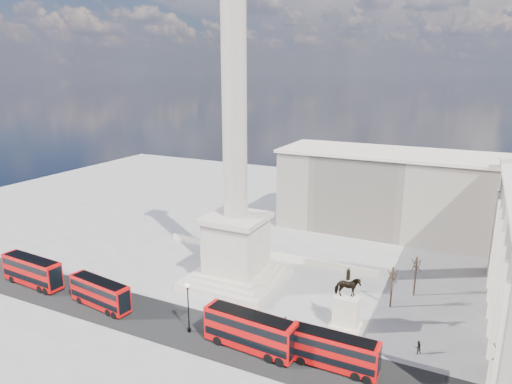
{
  "coord_description": "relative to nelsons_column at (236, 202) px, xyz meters",
  "views": [
    {
      "loc": [
        32.0,
        -53.19,
        32.02
      ],
      "look_at": [
        4.18,
        3.52,
        15.38
      ],
      "focal_mm": 32.0,
      "sensor_mm": 36.0,
      "label": 1
    }
  ],
  "objects": [
    {
      "name": "red_bus_c",
      "position": [
        20.24,
        -14.64,
        -10.76
      ],
      "size": [
        10.13,
        2.43,
        4.1
      ],
      "rotation": [
        0.0,
        0.0,
        -0.0
      ],
      "color": "red",
      "rests_on": "ground"
    },
    {
      "name": "victorian_lamp",
      "position": [
        1.67,
        -15.65,
        -8.94
      ],
      "size": [
        0.58,
        0.58,
        6.76
      ],
      "rotation": [
        0.0,
        0.0,
        0.34
      ],
      "color": "black",
      "rests_on": "ground"
    },
    {
      "name": "red_bus_b",
      "position": [
        10.33,
        -15.56,
        -10.48
      ],
      "size": [
        11.62,
        3.41,
        4.65
      ],
      "rotation": [
        0.0,
        0.0,
        -0.07
      ],
      "color": "red",
      "rests_on": "ground"
    },
    {
      "name": "equestrian_statue",
      "position": [
        19.21,
        -5.76,
        -10.06
      ],
      "size": [
        3.95,
        2.96,
        8.23
      ],
      "color": "beige",
      "rests_on": "ground"
    },
    {
      "name": "bare_tree_far",
      "position": [
        25.92,
        7.27,
        -7.87
      ],
      "size": [
        1.57,
        1.57,
        6.41
      ],
      "rotation": [
        0.0,
        0.0,
        0.01
      ],
      "color": "#332319",
      "rests_on": "ground"
    },
    {
      "name": "asphalt_road",
      "position": [
        5.0,
        -15.0,
        -12.91
      ],
      "size": [
        120.0,
        9.0,
        0.01
      ],
      "primitive_type": "cube",
      "color": "black",
      "rests_on": "ground"
    },
    {
      "name": "bare_tree_mid",
      "position": [
        23.44,
        2.15,
        -7.92
      ],
      "size": [
        1.67,
        1.67,
        6.35
      ],
      "rotation": [
        0.0,
        0.0,
        -0.25
      ],
      "color": "#332319",
      "rests_on": "ground"
    },
    {
      "name": "red_bus_a",
      "position": [
        -13.02,
        -15.81,
        -10.76
      ],
      "size": [
        10.38,
        3.62,
        4.12
      ],
      "rotation": [
        0.0,
        0.0,
        -0.13
      ],
      "color": "red",
      "rests_on": "ground"
    },
    {
      "name": "pedestrian_crossing",
      "position": [
        3.58,
        -9.68,
        -11.99
      ],
      "size": [
        1.07,
        1.1,
        1.85
      ],
      "primitive_type": "imported",
      "rotation": [
        0.0,
        0.0,
        2.33
      ],
      "color": "black",
      "rests_on": "ground"
    },
    {
      "name": "balustrade_wall",
      "position": [
        0.0,
        11.0,
        -12.37
      ],
      "size": [
        40.0,
        0.6,
        1.1
      ],
      "primitive_type": "cube",
      "color": "beige",
      "rests_on": "ground"
    },
    {
      "name": "pedestrian_walking",
      "position": [
        12.48,
        -9.83,
        -11.98
      ],
      "size": [
        0.81,
        0.72,
        1.87
      ],
      "primitive_type": "imported",
      "rotation": [
        0.0,
        0.0,
        0.51
      ],
      "color": "black",
      "rests_on": "ground"
    },
    {
      "name": "pedestrian_standing",
      "position": [
        28.35,
        -7.68,
        -12.08
      ],
      "size": [
        1.03,
        0.99,
        1.67
      ],
      "primitive_type": "imported",
      "rotation": [
        0.0,
        0.0,
        3.79
      ],
      "color": "black",
      "rests_on": "ground"
    },
    {
      "name": "bare_tree_near",
      "position": [
        36.36,
        -12.81,
        -7.2
      ],
      "size": [
        1.66,
        1.66,
        7.26
      ],
      "rotation": [
        0.0,
        0.0,
        0.34
      ],
      "color": "#332319",
      "rests_on": "ground"
    },
    {
      "name": "building_northeast",
      "position": [
        20.0,
        35.0,
        -4.59
      ],
      "size": [
        51.0,
        17.0,
        16.6
      ],
      "color": "#BFB19D",
      "rests_on": "ground"
    },
    {
      "name": "red_bus_e",
      "position": [
        -27.45,
        -15.23,
        -10.54
      ],
      "size": [
        11.29,
        3.27,
        4.52
      ],
      "rotation": [
        0.0,
        0.0,
        -0.06
      ],
      "color": "red",
      "rests_on": "ground"
    },
    {
      "name": "ground",
      "position": [
        0.0,
        -5.0,
        -12.92
      ],
      "size": [
        180.0,
        180.0,
        0.0
      ],
      "primitive_type": "plane",
      "color": "#9D9995",
      "rests_on": "ground"
    },
    {
      "name": "nelsons_column",
      "position": [
        0.0,
        0.0,
        0.0
      ],
      "size": [
        14.0,
        14.0,
        49.85
      ],
      "color": "beige",
      "rests_on": "ground"
    }
  ]
}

